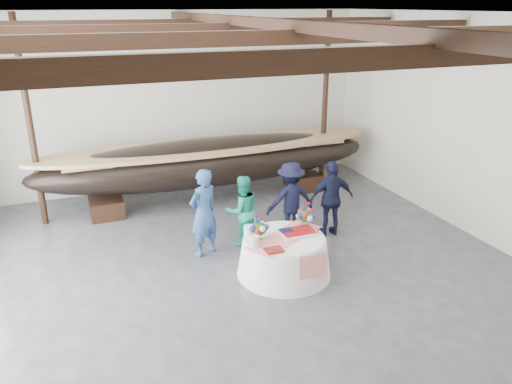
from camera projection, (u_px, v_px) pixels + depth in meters
name	position (u px, v px, depth m)	size (l,w,h in m)	color
floor	(265.00, 294.00, 8.51)	(10.00, 12.00, 0.01)	#3D3D42
wall_back	(178.00, 102.00, 12.94)	(10.00, 0.02, 4.50)	silver
wall_right	(511.00, 139.00, 9.41)	(0.02, 12.00, 4.50)	silver
ceiling	(267.00, 14.00, 6.92)	(10.00, 12.00, 0.01)	white
pavilion_structure	(248.00, 47.00, 7.77)	(9.80, 11.76, 4.50)	black
longboat_display	(210.00, 161.00, 12.21)	(8.51, 1.70, 1.60)	black
banquet_table	(284.00, 256.00, 9.02)	(1.71, 1.71, 0.73)	white
tabletop_items	(282.00, 227.00, 8.96)	(1.65, 1.24, 0.40)	red
guest_woman_blue	(204.00, 213.00, 9.56)	(0.64, 0.42, 1.75)	#2A4F87
guest_woman_teal	(242.00, 211.00, 10.03)	(0.71, 0.56, 1.47)	#1FA385
guest_man_left	(291.00, 199.00, 10.42)	(1.04, 0.60, 1.61)	black
guest_man_right	(332.00, 199.00, 10.42)	(0.96, 0.40, 1.64)	black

